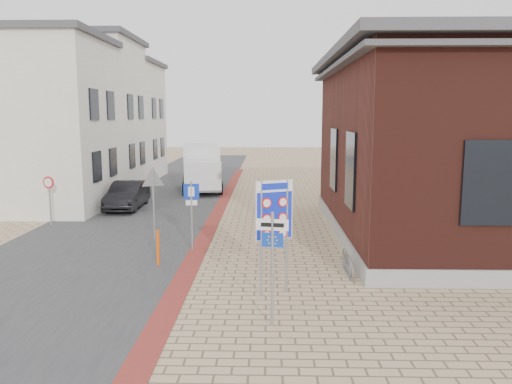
% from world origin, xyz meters
% --- Properties ---
extents(ground, '(120.00, 120.00, 0.00)m').
position_xyz_m(ground, '(0.00, 0.00, 0.00)').
color(ground, tan).
rests_on(ground, ground).
extents(road_strip, '(7.00, 60.00, 0.02)m').
position_xyz_m(road_strip, '(-5.50, 15.00, 0.01)').
color(road_strip, '#38383A').
rests_on(road_strip, ground).
extents(curb_strip, '(0.60, 40.00, 0.02)m').
position_xyz_m(curb_strip, '(-2.00, 10.00, 0.01)').
color(curb_strip, maroon).
rests_on(curb_strip, ground).
extents(brick_building, '(13.00, 13.00, 6.80)m').
position_xyz_m(brick_building, '(8.99, 7.00, 3.49)').
color(brick_building, gray).
rests_on(brick_building, ground).
extents(townhouse_near, '(7.40, 6.40, 8.30)m').
position_xyz_m(townhouse_near, '(-10.99, 12.00, 4.17)').
color(townhouse_near, white).
rests_on(townhouse_near, ground).
extents(townhouse_mid, '(7.40, 6.40, 9.10)m').
position_xyz_m(townhouse_mid, '(-10.99, 18.00, 4.57)').
color(townhouse_mid, white).
rests_on(townhouse_mid, ground).
extents(townhouse_far, '(7.40, 6.40, 8.30)m').
position_xyz_m(townhouse_far, '(-10.99, 24.00, 4.17)').
color(townhouse_far, white).
rests_on(townhouse_far, ground).
extents(bike_rack, '(0.08, 1.80, 0.60)m').
position_xyz_m(bike_rack, '(2.65, 2.20, 0.26)').
color(bike_rack, slate).
rests_on(bike_rack, ground).
extents(sedan, '(1.47, 4.05, 1.33)m').
position_xyz_m(sedan, '(-6.50, 12.11, 0.66)').
color(sedan, black).
rests_on(sedan, ground).
extents(box_truck, '(2.87, 5.53, 2.76)m').
position_xyz_m(box_truck, '(-3.62, 17.96, 1.43)').
color(box_truck, slate).
rests_on(box_truck, ground).
extents(border_sign, '(0.93, 0.44, 2.92)m').
position_xyz_m(border_sign, '(0.50, 0.50, 2.11)').
color(border_sign, gray).
rests_on(border_sign, ground).
extents(essen_sign, '(0.67, 0.16, 2.51)m').
position_xyz_m(essen_sign, '(0.44, -1.50, 1.67)').
color(essen_sign, gray).
rests_on(essen_sign, ground).
extents(parking_sign, '(0.52, 0.07, 2.35)m').
position_xyz_m(parking_sign, '(-2.19, 4.49, 1.59)').
color(parking_sign, gray).
rests_on(parking_sign, ground).
extents(yield_sign, '(0.88, 0.42, 2.63)m').
position_xyz_m(yield_sign, '(-3.80, 6.00, 2.02)').
color(yield_sign, gray).
rests_on(yield_sign, ground).
extents(speed_sign, '(0.48, 0.15, 2.08)m').
position_xyz_m(speed_sign, '(-8.50, 8.00, 1.37)').
color(speed_sign, gray).
rests_on(speed_sign, ground).
extents(bollard, '(0.10, 0.10, 1.10)m').
position_xyz_m(bollard, '(-2.97, 2.80, 0.55)').
color(bollard, '#EA530C').
rests_on(bollard, ground).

